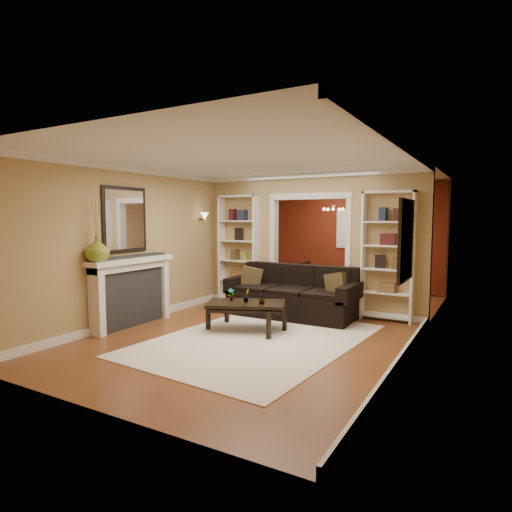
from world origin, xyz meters
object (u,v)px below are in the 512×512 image
Objects in this scene: fireplace at (133,292)px; dining_table at (332,284)px; bookshelf_left at (239,250)px; bookshelf_right at (388,256)px; coffee_table at (246,316)px; sofa at (292,292)px.

fireplace is 0.97× the size of dining_table.
dining_table is (1.52, 1.59, -0.84)m from bookshelf_left.
bookshelf_left is at bearing 180.00° from bookshelf_right.
coffee_table is 3.45m from dining_table.
dining_table is (0.24, 3.44, 0.07)m from coffee_table.
sofa is 1.37× the size of dining_table.
fireplace is at bearing 176.95° from coffee_table.
sofa is 1.05× the size of bookshelf_left.
coffee_table is 1.98m from fireplace.
bookshelf_right reaches higher than fireplace.
bookshelf_left is at bearing 158.98° from sofa.
fireplace is (-0.54, -2.53, -0.57)m from bookshelf_left.
coffee_table is at bearing -55.17° from bookshelf_left.
coffee_table is at bearing -100.12° from sofa.
sofa is at bearing -21.02° from bookshelf_left.
dining_table is at bearing 89.66° from sofa.
dining_table is (-1.58, 1.59, -0.84)m from bookshelf_right.
sofa is 1.41× the size of fireplace.
bookshelf_right reaches higher than dining_table.
bookshelf_right is 1.35× the size of fireplace.
fireplace is (-3.64, -2.53, -0.57)m from bookshelf_right.
coffee_table is (-0.23, -1.26, -0.23)m from sofa.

